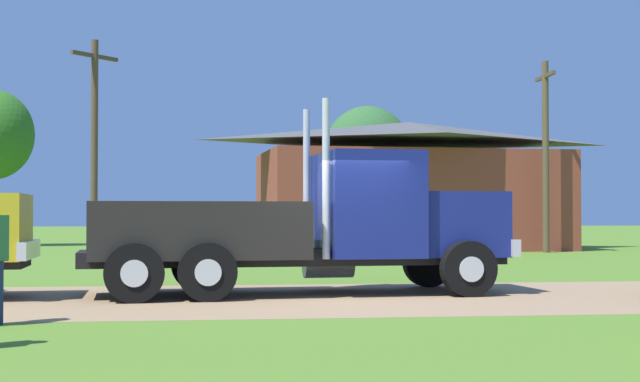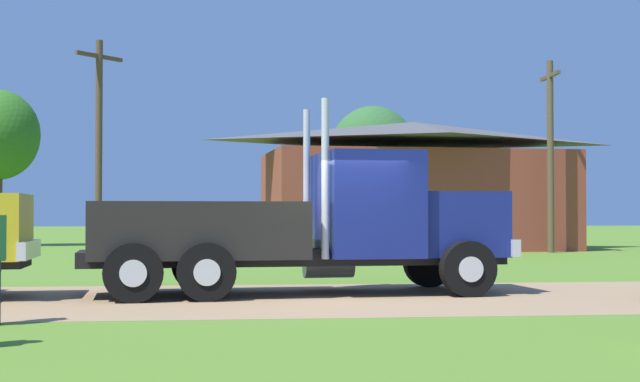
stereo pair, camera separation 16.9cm
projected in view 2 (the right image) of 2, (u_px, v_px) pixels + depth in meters
name	position (u px, v px, depth m)	size (l,w,h in m)	color
ground_plane	(339.00, 298.00, 17.02)	(200.00, 200.00, 0.00)	#588127
dirt_track	(339.00, 298.00, 17.02)	(120.00, 6.60, 0.01)	#A27F59
truck_foreground_white	(307.00, 228.00, 17.92)	(8.24, 3.26, 3.63)	black
shed_building	(414.00, 188.00, 40.48)	(13.54, 8.21, 5.51)	brown
utility_pole_near	(99.00, 141.00, 34.79)	(1.56, 1.74, 7.99)	brown
utility_pole_far	(550.00, 150.00, 37.08)	(0.26, 2.20, 7.59)	brown
tree_right	(373.00, 156.00, 50.82)	(4.88, 4.88, 7.38)	#513823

